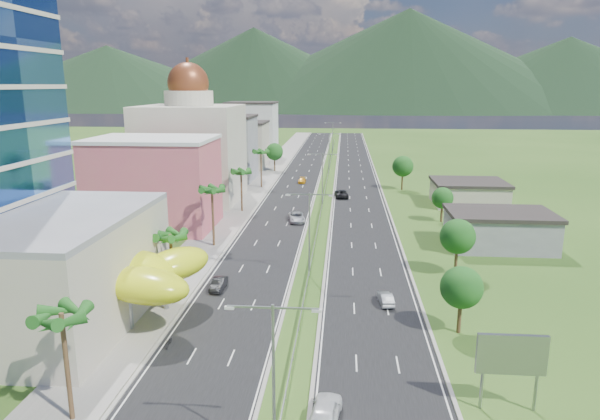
# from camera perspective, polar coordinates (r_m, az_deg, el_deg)

# --- Properties ---
(ground) EXTENTS (500.00, 500.00, 0.00)m
(ground) POSITION_cam_1_polar(r_m,az_deg,el_deg) (60.71, 0.36, -10.29)
(ground) COLOR #2D5119
(ground) RESTS_ON ground
(road_left) EXTENTS (11.00, 260.00, 0.04)m
(road_left) POSITION_cam_1_polar(r_m,az_deg,el_deg) (147.97, 0.12, 3.82)
(road_left) COLOR black
(road_left) RESTS_ON ground
(road_right) EXTENTS (11.00, 260.00, 0.04)m
(road_right) POSITION_cam_1_polar(r_m,az_deg,el_deg) (147.54, 5.95, 3.73)
(road_right) COLOR black
(road_right) RESTS_ON ground
(sidewalk_left) EXTENTS (7.00, 260.00, 0.12)m
(sidewalk_left) POSITION_cam_1_polar(r_m,az_deg,el_deg) (149.02, -3.53, 3.88)
(sidewalk_left) COLOR gray
(sidewalk_left) RESTS_ON ground
(median_guardrail) EXTENTS (0.10, 216.06, 0.76)m
(median_guardrail) POSITION_cam_1_polar(r_m,az_deg,el_deg) (129.73, 2.79, 2.74)
(median_guardrail) COLOR gray
(median_guardrail) RESTS_ON ground
(streetlight_median_a) EXTENTS (6.04, 0.25, 11.00)m
(streetlight_median_a) POSITION_cam_1_polar(r_m,az_deg,el_deg) (35.42, -2.85, -16.38)
(streetlight_median_a) COLOR gray
(streetlight_median_a) RESTS_ON ground
(streetlight_median_b) EXTENTS (6.04, 0.25, 11.00)m
(streetlight_median_b) POSITION_cam_1_polar(r_m,az_deg,el_deg) (67.93, 1.01, -1.68)
(streetlight_median_b) COLOR gray
(streetlight_median_b) RESTS_ON ground
(streetlight_median_c) EXTENTS (6.04, 0.25, 11.00)m
(streetlight_median_c) POSITION_cam_1_polar(r_m,az_deg,el_deg) (107.03, 2.41, 3.83)
(streetlight_median_c) COLOR gray
(streetlight_median_c) RESTS_ON ground
(streetlight_median_d) EXTENTS (6.04, 0.25, 11.00)m
(streetlight_median_d) POSITION_cam_1_polar(r_m,az_deg,el_deg) (151.57, 3.12, 6.60)
(streetlight_median_d) COLOR gray
(streetlight_median_d) RESTS_ON ground
(streetlight_median_e) EXTENTS (6.04, 0.25, 11.00)m
(streetlight_median_e) POSITION_cam_1_polar(r_m,az_deg,el_deg) (196.33, 3.51, 8.11)
(streetlight_median_e) COLOR gray
(streetlight_median_e) RESTS_ON ground
(lime_canopy) EXTENTS (18.00, 15.00, 7.40)m
(lime_canopy) POSITION_cam_1_polar(r_m,az_deg,el_deg) (60.08, -19.45, -6.24)
(lime_canopy) COLOR #D3E115
(lime_canopy) RESTS_ON ground
(pink_shophouse) EXTENTS (20.00, 15.00, 15.00)m
(pink_shophouse) POSITION_cam_1_polar(r_m,az_deg,el_deg) (94.74, -15.25, 2.60)
(pink_shophouse) COLOR #CD5468
(pink_shophouse) RESTS_ON ground
(domed_building) EXTENTS (20.00, 20.00, 28.70)m
(domed_building) POSITION_cam_1_polar(r_m,az_deg,el_deg) (115.82, -11.53, 6.59)
(domed_building) COLOR #BEB29E
(domed_building) RESTS_ON ground
(midrise_grey) EXTENTS (16.00, 15.00, 16.00)m
(midrise_grey) POSITION_cam_1_polar(r_m,az_deg,el_deg) (140.00, -8.24, 6.45)
(midrise_grey) COLOR gray
(midrise_grey) RESTS_ON ground
(midrise_beige) EXTENTS (16.00, 15.00, 13.00)m
(midrise_beige) POSITION_cam_1_polar(r_m,az_deg,el_deg) (161.54, -6.49, 6.86)
(midrise_beige) COLOR #B4AE95
(midrise_beige) RESTS_ON ground
(midrise_white) EXTENTS (16.00, 15.00, 18.00)m
(midrise_white) POSITION_cam_1_polar(r_m,az_deg,el_deg) (183.82, -5.12, 8.44)
(midrise_white) COLOR silver
(midrise_white) RESTS_ON ground
(billboard) EXTENTS (5.20, 0.35, 6.20)m
(billboard) POSITION_cam_1_polar(r_m,az_deg,el_deg) (44.31, 21.64, -14.34)
(billboard) COLOR gray
(billboard) RESTS_ON ground
(shed_near) EXTENTS (15.00, 10.00, 5.00)m
(shed_near) POSITION_cam_1_polar(r_m,az_deg,el_deg) (86.71, 20.49, -2.14)
(shed_near) COLOR gray
(shed_near) RESTS_ON ground
(shed_far) EXTENTS (14.00, 12.00, 4.40)m
(shed_far) POSITION_cam_1_polar(r_m,az_deg,el_deg) (115.59, 17.53, 1.63)
(shed_far) COLOR #B4AE95
(shed_far) RESTS_ON ground
(palm_tree_a) EXTENTS (3.60, 3.60, 9.10)m
(palm_tree_a) POSITION_cam_1_polar(r_m,az_deg,el_deg) (42.12, -24.07, -10.63)
(palm_tree_a) COLOR #47301C
(palm_tree_a) RESTS_ON ground
(palm_tree_b) EXTENTS (3.60, 3.60, 8.10)m
(palm_tree_b) POSITION_cam_1_polar(r_m,az_deg,el_deg) (63.17, -13.67, -2.92)
(palm_tree_b) COLOR #47301C
(palm_tree_b) RESTS_ON ground
(palm_tree_c) EXTENTS (3.60, 3.60, 9.60)m
(palm_tree_c) POSITION_cam_1_polar(r_m,az_deg,el_deg) (81.51, -9.37, 1.93)
(palm_tree_c) COLOR #47301C
(palm_tree_c) RESTS_ON ground
(palm_tree_d) EXTENTS (3.60, 3.60, 8.60)m
(palm_tree_d) POSITION_cam_1_polar(r_m,az_deg,el_deg) (103.77, -6.30, 3.90)
(palm_tree_d) COLOR #47301C
(palm_tree_d) RESTS_ON ground
(palm_tree_e) EXTENTS (3.60, 3.60, 9.40)m
(palm_tree_e) POSITION_cam_1_polar(r_m,az_deg,el_deg) (128.04, -4.19, 6.06)
(palm_tree_e) COLOR #47301C
(palm_tree_e) RESTS_ON ground
(leafy_tree_lfar) EXTENTS (4.90, 4.90, 8.05)m
(leafy_tree_lfar) POSITION_cam_1_polar(r_m,az_deg,el_deg) (152.93, -2.73, 6.22)
(leafy_tree_lfar) COLOR #47301C
(leafy_tree_lfar) RESTS_ON ground
(leafy_tree_ra) EXTENTS (4.20, 4.20, 6.90)m
(leafy_tree_ra) POSITION_cam_1_polar(r_m,az_deg,el_deg) (55.39, 16.85, -7.93)
(leafy_tree_ra) COLOR #47301C
(leafy_tree_ra) RESTS_ON ground
(leafy_tree_rb) EXTENTS (4.55, 4.55, 7.47)m
(leafy_tree_rb) POSITION_cam_1_polar(r_m,az_deg,el_deg) (71.69, 16.47, -2.74)
(leafy_tree_rb) COLOR #47301C
(leafy_tree_rb) RESTS_ON ground
(leafy_tree_rc) EXTENTS (3.85, 3.85, 6.33)m
(leafy_tree_rc) POSITION_cam_1_polar(r_m,az_deg,el_deg) (99.16, 14.96, 1.23)
(leafy_tree_rc) COLOR #47301C
(leafy_tree_rc) RESTS_ON ground
(leafy_tree_rd) EXTENTS (4.90, 4.90, 8.05)m
(leafy_tree_rd) POSITION_cam_1_polar(r_m,az_deg,el_deg) (127.63, 10.91, 4.60)
(leafy_tree_rd) COLOR #47301C
(leafy_tree_rd) RESTS_ON ground
(mountain_ridge) EXTENTS (860.00, 140.00, 90.00)m
(mountain_ridge) POSITION_cam_1_polar(r_m,az_deg,el_deg) (509.15, 11.19, 10.27)
(mountain_ridge) COLOR black
(mountain_ridge) RESTS_ON ground
(car_dark_left) EXTENTS (1.54, 4.17, 1.36)m
(car_dark_left) POSITION_cam_1_polar(r_m,az_deg,el_deg) (66.01, -8.67, -7.79)
(car_dark_left) COLOR black
(car_dark_left) RESTS_ON road_left
(car_silver_mid_left) EXTENTS (3.66, 6.23, 1.63)m
(car_silver_mid_left) POSITION_cam_1_polar(r_m,az_deg,el_deg) (96.52, -0.36, -0.78)
(car_silver_mid_left) COLOR #A6A8AD
(car_silver_mid_left) RESTS_ON road_left
(car_yellow_far_left) EXTENTS (1.79, 4.37, 1.27)m
(car_yellow_far_left) POSITION_cam_1_polar(r_m,az_deg,el_deg) (134.90, 0.22, 3.18)
(car_yellow_far_left) COLOR orange
(car_yellow_far_left) RESTS_ON road_left
(car_white_near_right) EXTENTS (2.69, 5.45, 1.79)m
(car_white_near_right) POSITION_cam_1_polar(r_m,az_deg,el_deg) (41.82, 2.70, -20.65)
(car_white_near_right) COLOR white
(car_white_near_right) RESTS_ON road_right
(car_silver_right) EXTENTS (1.84, 4.09, 1.30)m
(car_silver_right) POSITION_cam_1_polar(r_m,az_deg,el_deg) (61.92, 9.11, -9.29)
(car_silver_right) COLOR #96979C
(car_silver_right) RESTS_ON road_right
(car_dark_far_right) EXTENTS (3.31, 6.15, 1.64)m
(car_dark_far_right) POSITION_cam_1_polar(r_m,az_deg,el_deg) (117.88, 4.42, 1.77)
(car_dark_far_right) COLOR black
(car_dark_far_right) RESTS_ON road_right
(motorcycle) EXTENTS (0.67, 1.81, 1.14)m
(motorcycle) POSITION_cam_1_polar(r_m,az_deg,el_deg) (53.53, -13.79, -13.37)
(motorcycle) COLOR black
(motorcycle) RESTS_ON road_left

